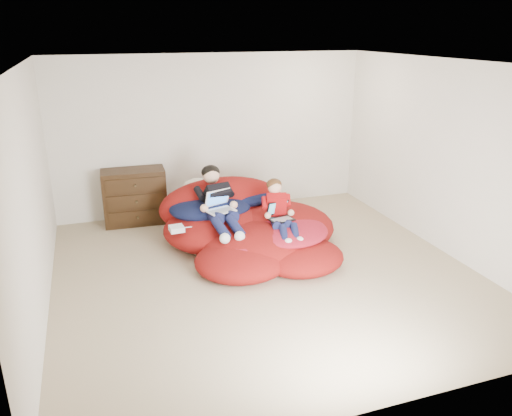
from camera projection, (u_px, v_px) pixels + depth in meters
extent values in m
cube|color=tan|center=(265.00, 282.00, 6.21)|extent=(5.10, 5.10, 0.25)
cube|color=silver|center=(213.00, 134.00, 7.98)|extent=(5.10, 0.02, 2.50)
cube|color=silver|center=(387.00, 270.00, 3.51)|extent=(5.10, 0.02, 2.50)
cube|color=silver|center=(30.00, 198.00, 4.99)|extent=(0.02, 5.10, 2.50)
cube|color=silver|center=(447.00, 158.00, 6.50)|extent=(0.02, 5.10, 2.50)
cube|color=silver|center=(267.00, 62.00, 5.32)|extent=(5.10, 5.10, 0.02)
cube|color=#321F0D|center=(135.00, 196.00, 7.64)|extent=(0.96, 0.51, 0.84)
cube|color=#321F0D|center=(138.00, 217.00, 7.51)|extent=(0.84, 0.06, 0.20)
cylinder|color=#4C3F26|center=(138.00, 218.00, 7.49)|extent=(0.03, 0.06, 0.03)
cube|color=#321F0D|center=(136.00, 201.00, 7.42)|extent=(0.84, 0.06, 0.20)
cylinder|color=#4C3F26|center=(137.00, 202.00, 7.40)|extent=(0.03, 0.06, 0.03)
cube|color=#321F0D|center=(135.00, 185.00, 7.33)|extent=(0.84, 0.06, 0.20)
cylinder|color=#4C3F26|center=(135.00, 185.00, 7.31)|extent=(0.03, 0.06, 0.03)
ellipsoid|color=maroon|center=(220.00, 228.00, 6.98)|extent=(1.57, 1.41, 0.56)
ellipsoid|color=maroon|center=(278.00, 226.00, 7.08)|extent=(1.58, 1.53, 0.57)
ellipsoid|color=maroon|center=(264.00, 244.00, 6.55)|extent=(1.64, 1.31, 0.52)
ellipsoid|color=maroon|center=(242.00, 260.00, 6.18)|extent=(1.19, 1.09, 0.40)
ellipsoid|color=maroon|center=(300.00, 257.00, 6.30)|extent=(1.11, 1.01, 0.36)
ellipsoid|color=maroon|center=(223.00, 205.00, 7.34)|extent=(1.87, 0.83, 0.83)
ellipsoid|color=#101639|center=(210.00, 207.00, 7.01)|extent=(1.16, 0.95, 0.30)
ellipsoid|color=#101639|center=(248.00, 197.00, 7.29)|extent=(0.88, 0.62, 0.21)
ellipsoid|color=red|center=(284.00, 230.00, 6.59)|extent=(1.15, 1.15, 0.21)
ellipsoid|color=red|center=(254.00, 240.00, 6.37)|extent=(0.94, 0.84, 0.17)
ellipsoid|color=white|center=(197.00, 187.00, 7.42)|extent=(0.43, 0.27, 0.27)
cube|color=black|center=(215.00, 198.00, 6.84)|extent=(0.42, 0.51, 0.47)
sphere|color=#E6AF8C|center=(211.00, 175.00, 6.89)|extent=(0.23, 0.23, 0.23)
ellipsoid|color=black|center=(211.00, 172.00, 6.91)|extent=(0.26, 0.24, 0.20)
cylinder|color=#141A41|center=(214.00, 217.00, 6.56)|extent=(0.23, 0.40, 0.21)
cylinder|color=#141A41|center=(221.00, 228.00, 6.28)|extent=(0.20, 0.38, 0.24)
sphere|color=white|center=(225.00, 238.00, 6.13)|extent=(0.14, 0.14, 0.14)
cylinder|color=#141A41|center=(228.00, 215.00, 6.62)|extent=(0.23, 0.40, 0.21)
cylinder|color=#141A41|center=(235.00, 226.00, 6.34)|extent=(0.20, 0.38, 0.24)
sphere|color=white|center=(240.00, 237.00, 6.19)|extent=(0.14, 0.14, 0.14)
cube|color=red|center=(276.00, 207.00, 6.64)|extent=(0.32, 0.31, 0.41)
sphere|color=#E6AF8C|center=(275.00, 187.00, 6.61)|extent=(0.19, 0.19, 0.19)
ellipsoid|color=#472A12|center=(274.00, 184.00, 6.62)|extent=(0.21, 0.19, 0.16)
cylinder|color=#141A41|center=(276.00, 224.00, 6.49)|extent=(0.19, 0.32, 0.17)
cylinder|color=#141A41|center=(284.00, 234.00, 6.26)|extent=(0.17, 0.31, 0.19)
sphere|color=white|center=(288.00, 242.00, 6.14)|extent=(0.11, 0.11, 0.11)
cylinder|color=#141A41|center=(287.00, 223.00, 6.53)|extent=(0.19, 0.32, 0.17)
cylinder|color=#141A41|center=(295.00, 232.00, 6.30)|extent=(0.17, 0.31, 0.19)
sphere|color=white|center=(300.00, 241.00, 6.18)|extent=(0.11, 0.11, 0.11)
cube|color=white|center=(221.00, 211.00, 6.58)|extent=(0.41, 0.34, 0.01)
cube|color=gray|center=(221.00, 210.00, 6.56)|extent=(0.33, 0.22, 0.00)
cube|color=white|center=(217.00, 198.00, 6.68)|extent=(0.37, 0.19, 0.24)
cube|color=#3972C4|center=(218.00, 198.00, 6.67)|extent=(0.32, 0.15, 0.20)
cube|color=black|center=(281.00, 219.00, 6.50)|extent=(0.34, 0.26, 0.01)
cube|color=gray|center=(282.00, 219.00, 6.49)|extent=(0.28, 0.16, 0.00)
cube|color=black|center=(277.00, 208.00, 6.59)|extent=(0.32, 0.14, 0.21)
cube|color=teal|center=(278.00, 208.00, 6.59)|extent=(0.28, 0.11, 0.17)
cube|color=white|center=(177.00, 229.00, 6.42)|extent=(0.19, 0.19, 0.07)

